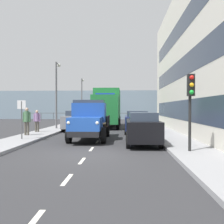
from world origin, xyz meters
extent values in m
plane|color=#2D2D30|center=(0.00, -9.36, 0.00)|extent=(80.00, 80.00, 0.00)
cube|color=gray|center=(-4.54, -9.36, 0.07)|extent=(2.13, 41.04, 0.15)
cube|color=gray|center=(4.54, -9.36, 0.07)|extent=(2.13, 41.04, 0.15)
cube|color=silver|center=(0.00, 6.32, 0.00)|extent=(0.12, 1.10, 0.01)
cube|color=silver|center=(0.00, 3.76, 0.00)|extent=(0.12, 1.10, 0.01)
cube|color=silver|center=(0.00, 1.37, 0.00)|extent=(0.12, 1.10, 0.01)
cube|color=silver|center=(0.00, -1.24, 0.00)|extent=(0.12, 1.10, 0.01)
cube|color=silver|center=(0.00, -3.72, 0.00)|extent=(0.12, 1.10, 0.01)
cube|color=silver|center=(0.00, -6.56, 0.00)|extent=(0.12, 1.10, 0.01)
cube|color=silver|center=(0.00, -8.93, 0.00)|extent=(0.12, 1.10, 0.01)
cube|color=silver|center=(0.00, -11.60, 0.00)|extent=(0.12, 1.10, 0.01)
cube|color=silver|center=(0.00, -14.53, 0.00)|extent=(0.12, 1.10, 0.01)
cube|color=silver|center=(0.00, -17.51, 0.00)|extent=(0.12, 1.10, 0.01)
cube|color=silver|center=(0.00, -20.33, 0.00)|extent=(0.12, 1.10, 0.01)
cube|color=silver|center=(0.00, -23.10, 0.00)|extent=(0.12, 1.10, 0.01)
cube|color=silver|center=(0.00, -25.56, 0.00)|extent=(0.12, 1.10, 0.01)
cube|color=beige|center=(-8.75, -9.13, 5.56)|extent=(6.29, 22.35, 11.13)
cube|color=#2D3847|center=(-5.63, -9.13, 1.80)|extent=(0.08, 19.00, 1.40)
cube|color=#2D3847|center=(-5.63, -9.13, 4.80)|extent=(0.08, 19.00, 1.40)
cube|color=#2D3847|center=(-5.63, -9.13, 7.80)|extent=(0.08, 19.00, 1.40)
cube|color=gray|center=(0.00, -32.88, 2.50)|extent=(80.00, 0.80, 5.00)
cylinder|color=#4C5156|center=(-14.00, -29.28, 0.60)|extent=(0.08, 0.08, 1.20)
cylinder|color=#4C5156|center=(-12.00, -29.28, 0.60)|extent=(0.08, 0.08, 1.20)
cylinder|color=#4C5156|center=(-10.00, -29.28, 0.60)|extent=(0.08, 0.08, 1.20)
cylinder|color=#4C5156|center=(-8.00, -29.28, 0.60)|extent=(0.08, 0.08, 1.20)
cylinder|color=#4C5156|center=(-6.00, -29.28, 0.60)|extent=(0.08, 0.08, 1.20)
cylinder|color=#4C5156|center=(-4.00, -29.28, 0.60)|extent=(0.08, 0.08, 1.20)
cylinder|color=#4C5156|center=(-2.00, -29.28, 0.60)|extent=(0.08, 0.08, 1.20)
cylinder|color=#4C5156|center=(0.00, -29.28, 0.60)|extent=(0.08, 0.08, 1.20)
cylinder|color=#4C5156|center=(2.00, -29.28, 0.60)|extent=(0.08, 0.08, 1.20)
cylinder|color=#4C5156|center=(4.00, -29.28, 0.60)|extent=(0.08, 0.08, 1.20)
cylinder|color=#4C5156|center=(6.00, -29.28, 0.60)|extent=(0.08, 0.08, 1.20)
cylinder|color=#4C5156|center=(8.00, -29.28, 0.60)|extent=(0.08, 0.08, 1.20)
cylinder|color=#4C5156|center=(10.00, -29.28, 0.60)|extent=(0.08, 0.08, 1.20)
cylinder|color=#4C5156|center=(12.00, -29.28, 0.60)|extent=(0.08, 0.08, 1.20)
cylinder|color=#4C5156|center=(14.00, -29.28, 0.60)|extent=(0.08, 0.08, 1.20)
cube|color=#4C5156|center=(0.00, -29.28, 1.12)|extent=(28.00, 0.08, 0.08)
cube|color=black|center=(0.55, -4.81, 0.60)|extent=(1.64, 5.60, 0.30)
cube|color=#1E479E|center=(0.55, -2.96, 1.10)|extent=(1.72, 1.90, 0.70)
cube|color=silver|center=(0.55, -2.07, 1.07)|extent=(1.16, 0.08, 0.56)
sphere|color=white|center=(-0.19, -2.07, 1.20)|extent=(0.20, 0.20, 0.20)
sphere|color=white|center=(1.28, -2.07, 1.20)|extent=(0.20, 0.20, 0.20)
cube|color=#1E479E|center=(0.55, -4.48, 1.67)|extent=(1.93, 1.34, 1.15)
cube|color=#2D3847|center=(0.55, -4.48, 2.15)|extent=(1.78, 1.23, 0.56)
cube|color=#2D2319|center=(0.55, -6.16, 0.83)|extent=(2.10, 2.80, 0.16)
cube|color=black|center=(-0.46, -6.16, 1.15)|extent=(0.08, 2.80, 0.56)
cube|color=black|center=(1.56, -6.16, 1.15)|extent=(0.08, 2.80, 0.56)
cylinder|color=black|center=(-0.42, -3.13, 0.45)|extent=(0.24, 0.90, 0.90)
cylinder|color=black|center=(1.51, -3.13, 0.45)|extent=(0.24, 0.90, 0.90)
cylinder|color=black|center=(-0.42, -6.35, 0.45)|extent=(0.24, 0.90, 0.90)
cylinder|color=black|center=(1.51, -6.35, 0.45)|extent=(0.24, 0.90, 0.90)
cube|color=#1E7033|center=(0.17, -11.83, 1.82)|extent=(2.40, 2.21, 2.60)
cube|color=#2D3847|center=(0.17, -11.83, 2.39)|extent=(2.20, 2.04, 0.80)
cube|color=#1933B2|center=(0.17, -11.83, 3.22)|extent=(1.75, 0.20, 0.16)
cube|color=#1E7033|center=(0.17, -15.83, 2.37)|extent=(2.50, 5.95, 3.00)
cube|color=black|center=(0.17, -14.89, 0.70)|extent=(2.00, 8.07, 0.36)
cylinder|color=black|center=(-0.98, -11.92, 0.52)|extent=(0.28, 1.04, 1.04)
cylinder|color=black|center=(1.32, -11.92, 0.52)|extent=(0.28, 1.04, 1.04)
cylinder|color=black|center=(-0.98, -15.53, 0.52)|extent=(0.28, 1.04, 1.04)
cylinder|color=black|center=(1.32, -15.53, 0.52)|extent=(0.28, 1.04, 1.04)
cylinder|color=black|center=(-0.98, -17.65, 0.52)|extent=(0.28, 1.04, 1.04)
cylinder|color=black|center=(1.32, -17.65, 0.52)|extent=(0.28, 1.04, 1.04)
cube|color=black|center=(-2.52, -2.84, 0.80)|extent=(1.66, 4.21, 1.00)
cube|color=#2D3847|center=(-2.52, -2.64, 1.51)|extent=(1.36, 2.32, 0.42)
cylinder|color=black|center=(-1.74, -4.15, 0.30)|extent=(0.18, 0.60, 0.60)
cylinder|color=black|center=(-3.31, -4.15, 0.30)|extent=(0.18, 0.60, 0.60)
cylinder|color=black|center=(-1.74, -1.53, 0.30)|extent=(0.18, 0.60, 0.60)
cylinder|color=black|center=(-3.31, -1.53, 0.30)|extent=(0.18, 0.60, 0.60)
cube|color=navy|center=(-2.52, -9.02, 0.80)|extent=(1.81, 4.49, 1.00)
cube|color=#2D3847|center=(-2.52, -8.82, 1.51)|extent=(1.49, 2.47, 0.42)
cylinder|color=black|center=(-1.66, -10.41, 0.30)|extent=(0.18, 0.60, 0.60)
cylinder|color=black|center=(-3.39, -10.41, 0.30)|extent=(0.18, 0.60, 0.60)
cylinder|color=black|center=(-1.66, -7.63, 0.30)|extent=(0.18, 0.60, 0.60)
cylinder|color=black|center=(-3.39, -7.63, 0.30)|extent=(0.18, 0.60, 0.60)
cube|color=slate|center=(2.52, -10.50, 0.80)|extent=(1.79, 3.97, 1.00)
cube|color=#2D3847|center=(2.52, -10.70, 1.51)|extent=(1.47, 2.18, 0.42)
cylinder|color=black|center=(1.67, -9.27, 0.30)|extent=(0.18, 0.60, 0.60)
cylinder|color=black|center=(3.38, -9.27, 0.30)|extent=(0.18, 0.60, 0.60)
cylinder|color=black|center=(1.67, -11.73, 0.30)|extent=(0.18, 0.60, 0.60)
cylinder|color=black|center=(3.38, -11.73, 0.30)|extent=(0.18, 0.60, 0.60)
cube|color=#B21E1E|center=(2.52, -16.04, 0.80)|extent=(1.79, 4.64, 1.00)
cube|color=#2D3847|center=(2.52, -16.24, 1.51)|extent=(1.47, 2.55, 0.42)
cylinder|color=black|center=(1.68, -14.60, 0.30)|extent=(0.18, 0.60, 0.60)
cylinder|color=black|center=(3.37, -14.60, 0.30)|extent=(0.18, 0.60, 0.60)
cylinder|color=black|center=(1.68, -17.48, 0.30)|extent=(0.18, 0.60, 0.60)
cylinder|color=black|center=(3.37, -17.48, 0.30)|extent=(0.18, 0.60, 0.60)
cube|color=white|center=(2.52, -22.85, 0.80)|extent=(1.83, 4.31, 1.00)
cube|color=#2D3847|center=(2.52, -23.05, 1.51)|extent=(1.50, 2.37, 0.42)
cylinder|color=black|center=(1.66, -21.51, 0.30)|extent=(0.18, 0.60, 0.60)
cylinder|color=black|center=(3.39, -21.51, 0.30)|extent=(0.18, 0.60, 0.60)
cylinder|color=black|center=(1.66, -24.18, 0.30)|extent=(0.18, 0.60, 0.60)
cylinder|color=black|center=(3.39, -24.18, 0.30)|extent=(0.18, 0.60, 0.60)
cylinder|color=#4C473D|center=(4.82, -5.68, 0.59)|extent=(0.14, 0.14, 0.88)
cylinder|color=#4C473D|center=(5.00, -5.68, 0.59)|extent=(0.14, 0.14, 0.88)
cylinder|color=#47724C|center=(4.91, -5.68, 1.38)|extent=(0.34, 0.34, 0.70)
cylinder|color=#47724C|center=(4.69, -5.68, 1.35)|extent=(0.09, 0.09, 0.64)
cylinder|color=#47724C|center=(5.13, -5.68, 1.35)|extent=(0.09, 0.09, 0.64)
sphere|color=tan|center=(4.91, -5.68, 1.85)|extent=(0.24, 0.24, 0.24)
cylinder|color=#4C473D|center=(4.95, -7.95, 0.55)|extent=(0.14, 0.14, 0.79)
cylinder|color=#4C473D|center=(5.13, -7.95, 0.55)|extent=(0.14, 0.14, 0.79)
cylinder|color=gray|center=(5.04, -7.95, 1.26)|extent=(0.34, 0.34, 0.63)
cylinder|color=gray|center=(4.82, -7.95, 1.22)|extent=(0.09, 0.09, 0.58)
cylinder|color=gray|center=(5.26, -7.95, 1.22)|extent=(0.09, 0.09, 0.58)
sphere|color=tan|center=(5.04, -7.95, 1.68)|extent=(0.21, 0.21, 0.21)
cylinder|color=black|center=(-4.30, -0.11, 1.75)|extent=(0.12, 0.12, 3.20)
cube|color=black|center=(-4.30, 0.03, 2.90)|extent=(0.28, 0.24, 0.90)
sphere|color=red|center=(-4.30, 0.15, 3.20)|extent=(0.18, 0.18, 0.18)
sphere|color=orange|center=(-4.30, 0.15, 2.90)|extent=(0.18, 0.18, 0.18)
sphere|color=green|center=(-4.30, 0.15, 2.60)|extent=(0.18, 0.18, 0.18)
cylinder|color=#59595B|center=(4.48, -11.27, 3.10)|extent=(0.16, 0.16, 5.89)
cylinder|color=#59595B|center=(4.48, -11.72, 5.94)|extent=(0.10, 0.90, 0.10)
sphere|color=silver|center=(4.48, -12.17, 5.89)|extent=(0.32, 0.32, 0.32)
cylinder|color=#59595B|center=(4.39, -23.89, 3.11)|extent=(0.16, 0.16, 5.92)
cylinder|color=#59595B|center=(4.39, -24.34, 5.97)|extent=(0.10, 0.90, 0.10)
sphere|color=silver|center=(4.39, -24.79, 5.92)|extent=(0.32, 0.32, 0.32)
cylinder|color=#4C4C4C|center=(4.40, -3.67, 1.25)|extent=(0.07, 0.07, 2.20)
cube|color=silver|center=(4.40, -3.67, 2.15)|extent=(0.50, 0.04, 0.50)
camera|label=1|loc=(-1.56, 10.40, 1.95)|focal=39.67mm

